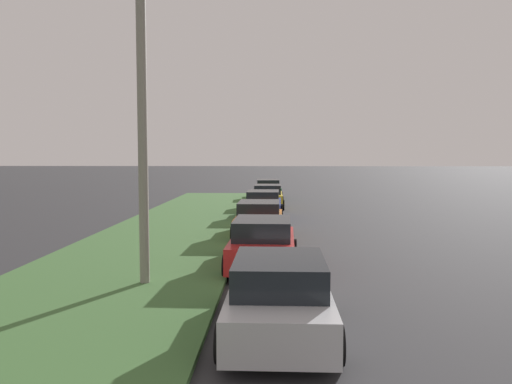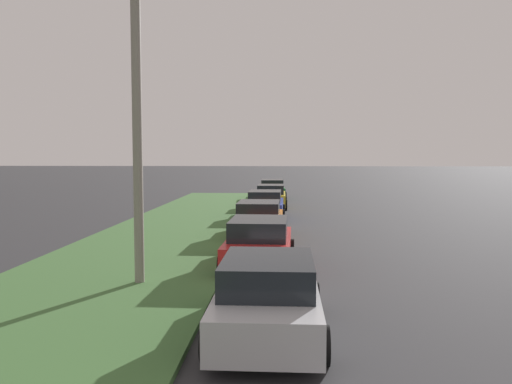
% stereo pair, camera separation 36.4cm
% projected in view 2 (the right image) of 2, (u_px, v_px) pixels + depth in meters
% --- Properties ---
extents(grass_median, '(60.00, 6.00, 0.12)m').
position_uv_depth(grass_median, '(103.00, 282.00, 13.06)').
color(grass_median, '#3D6633').
rests_on(grass_median, ground).
extents(parked_car_silver, '(4.32, 2.06, 1.47)m').
position_uv_depth(parked_car_silver, '(268.00, 297.00, 9.35)').
color(parked_car_silver, '#B2B5BA').
rests_on(parked_car_silver, ground).
extents(parked_car_red, '(4.35, 2.11, 1.47)m').
position_uv_depth(parked_car_red, '(259.00, 244.00, 14.92)').
color(parked_car_red, red).
rests_on(parked_car_red, ground).
extents(parked_car_orange, '(4.33, 2.08, 1.47)m').
position_uv_depth(parked_car_orange, '(259.00, 220.00, 20.40)').
color(parked_car_orange, orange).
rests_on(parked_car_orange, ground).
extents(parked_car_blue, '(4.33, 2.07, 1.47)m').
position_uv_depth(parked_car_blue, '(265.00, 205.00, 26.47)').
color(parked_car_blue, '#23389E').
rests_on(parked_car_blue, ground).
extents(parked_car_yellow, '(4.30, 2.02, 1.47)m').
position_uv_depth(parked_car_yellow, '(271.00, 197.00, 31.80)').
color(parked_car_yellow, gold).
rests_on(parked_car_yellow, ground).
extents(parked_car_green, '(4.39, 2.20, 1.47)m').
position_uv_depth(parked_car_green, '(272.00, 190.00, 38.41)').
color(parked_car_green, '#1E6B38').
rests_on(parked_car_green, ground).
extents(streetlight, '(0.99, 2.83, 7.50)m').
position_uv_depth(streetlight, '(150.00, 110.00, 12.45)').
color(streetlight, gray).
rests_on(streetlight, ground).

